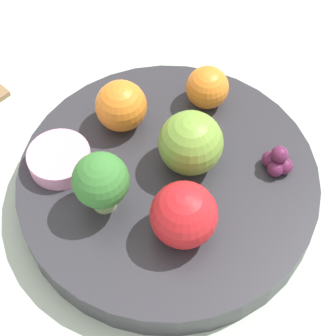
# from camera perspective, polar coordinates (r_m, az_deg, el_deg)

# --- Properties ---
(ground_plane) EXTENTS (6.00, 6.00, 0.00)m
(ground_plane) POSITION_cam_1_polar(r_m,az_deg,el_deg) (0.53, 0.00, -3.78)
(ground_plane) COLOR gray
(table_surface) EXTENTS (1.20, 1.20, 0.02)m
(table_surface) POSITION_cam_1_polar(r_m,az_deg,el_deg) (0.52, 0.00, -3.22)
(table_surface) COLOR #B2C6B2
(table_surface) RESTS_ON ground_plane
(bowl) EXTENTS (0.26, 0.26, 0.03)m
(bowl) POSITION_cam_1_polar(r_m,az_deg,el_deg) (0.50, 0.00, -1.68)
(bowl) COLOR #2D2D33
(bowl) RESTS_ON table_surface
(broccoli) EXTENTS (0.05, 0.05, 0.06)m
(broccoli) POSITION_cam_1_polar(r_m,az_deg,el_deg) (0.44, -6.82, -1.39)
(broccoli) COLOR #99C17A
(broccoli) RESTS_ON bowl
(apple_red) EXTENTS (0.05, 0.05, 0.05)m
(apple_red) POSITION_cam_1_polar(r_m,az_deg,el_deg) (0.43, 1.62, -4.79)
(apple_red) COLOR red
(apple_red) RESTS_ON bowl
(apple_green) EXTENTS (0.06, 0.06, 0.06)m
(apple_green) POSITION_cam_1_polar(r_m,az_deg,el_deg) (0.47, 2.32, 2.56)
(apple_green) COLOR olive
(apple_green) RESTS_ON bowl
(orange_front) EXTENTS (0.05, 0.05, 0.05)m
(orange_front) POSITION_cam_1_polar(r_m,az_deg,el_deg) (0.50, -4.79, 6.30)
(orange_front) COLOR orange
(orange_front) RESTS_ON bowl
(orange_back) EXTENTS (0.04, 0.04, 0.04)m
(orange_back) POSITION_cam_1_polar(r_m,az_deg,el_deg) (0.52, 4.01, 8.16)
(orange_back) COLOR orange
(orange_back) RESTS_ON bowl
(grape_cluster) EXTENTS (0.03, 0.03, 0.03)m
(grape_cluster) POSITION_cam_1_polar(r_m,az_deg,el_deg) (0.49, 11.11, 0.70)
(grape_cluster) COLOR #5B1E42
(grape_cluster) RESTS_ON bowl
(small_cup) EXTENTS (0.05, 0.05, 0.02)m
(small_cup) POSITION_cam_1_polar(r_m,az_deg,el_deg) (0.49, -10.96, 0.91)
(small_cup) COLOR #EA9EC6
(small_cup) RESTS_ON bowl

